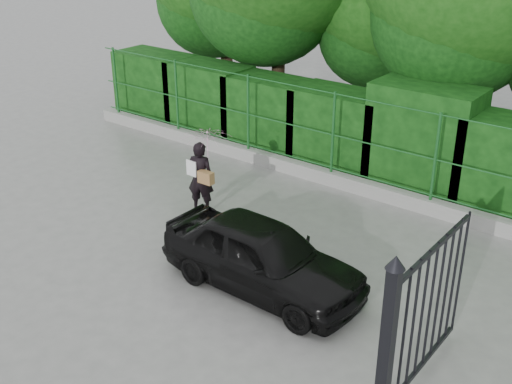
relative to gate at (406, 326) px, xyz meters
The scene contains 7 objects.
ground 4.81m from the gate, behind, with size 80.00×80.00×0.00m, color gray.
kerb 7.04m from the gate, 131.36° to the left, with size 14.00×0.25×0.30m, color #9E9E99.
fence 6.82m from the gate, 129.97° to the left, with size 14.13×0.06×1.80m.
hedge 7.69m from the gate, 125.90° to the left, with size 14.20×1.20×2.28m.
gate is the anchor object (origin of this frame).
woman 6.00m from the gate, 154.86° to the left, with size 0.98×1.00×1.75m.
car 3.15m from the gate, 160.12° to the left, with size 1.39×3.47×1.18m, color black.
Camera 1 is at (6.98, -6.67, 5.77)m, focal length 45.00 mm.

